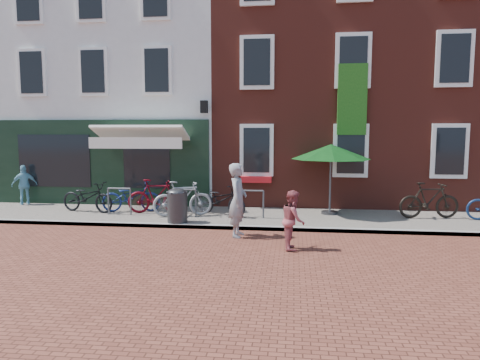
# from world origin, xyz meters

# --- Properties ---
(ground) EXTENTS (80.00, 80.00, 0.00)m
(ground) POSITION_xyz_m (0.00, 0.00, 0.00)
(ground) COLOR brown
(sidewalk) EXTENTS (24.00, 3.00, 0.10)m
(sidewalk) POSITION_xyz_m (1.00, 1.50, 0.05)
(sidewalk) COLOR slate
(sidewalk) RESTS_ON ground
(building_stucco) EXTENTS (8.00, 8.00, 9.00)m
(building_stucco) POSITION_xyz_m (-5.00, 7.00, 4.50)
(building_stucco) COLOR silver
(building_stucco) RESTS_ON ground
(building_brick_mid) EXTENTS (6.00, 8.00, 10.00)m
(building_brick_mid) POSITION_xyz_m (2.00, 7.00, 5.00)
(building_brick_mid) COLOR maroon
(building_brick_mid) RESTS_ON ground
(building_brick_right) EXTENTS (6.00, 8.00, 10.00)m
(building_brick_right) POSITION_xyz_m (8.00, 7.00, 5.00)
(building_brick_right) COLOR maroon
(building_brick_right) RESTS_ON ground
(litter_bin) EXTENTS (0.55, 0.55, 1.02)m
(litter_bin) POSITION_xyz_m (-1.46, 0.30, 0.63)
(litter_bin) COLOR #313133
(litter_bin) RESTS_ON sidewalk
(parasol) EXTENTS (2.38, 2.38, 2.23)m
(parasol) POSITION_xyz_m (2.82, 2.11, 2.08)
(parasol) COLOR #4C4C4F
(parasol) RESTS_ON sidewalk
(woman) EXTENTS (0.48, 0.69, 1.83)m
(woman) POSITION_xyz_m (0.34, -0.67, 0.92)
(woman) COLOR gray
(woman) RESTS_ON ground
(boy) EXTENTS (0.54, 0.67, 1.32)m
(boy) POSITION_xyz_m (1.71, -1.68, 0.66)
(boy) COLOR #9D464B
(boy) RESTS_ON ground
(cafe_person) EXTENTS (0.84, 0.75, 1.36)m
(cafe_person) POSITION_xyz_m (-7.48, 2.60, 0.78)
(cafe_person) COLOR #6EAABE
(cafe_person) RESTS_ON sidewalk
(bicycle_0) EXTENTS (1.89, 0.97, 0.95)m
(bicycle_0) POSITION_xyz_m (-4.67, 1.52, 0.57)
(bicycle_0) COLOR black
(bicycle_0) RESTS_ON sidewalk
(bicycle_1) EXTENTS (1.80, 0.75, 1.05)m
(bicycle_1) POSITION_xyz_m (-2.48, 1.59, 0.63)
(bicycle_1) COLOR #50040D
(bicycle_1) RESTS_ON sidewalk
(bicycle_2) EXTENTS (1.90, 0.99, 0.95)m
(bicycle_2) POSITION_xyz_m (-3.34, 1.74, 0.57)
(bicycle_2) COLOR navy
(bicycle_2) RESTS_ON sidewalk
(bicycle_3) EXTENTS (1.81, 1.07, 1.05)m
(bicycle_3) POSITION_xyz_m (-1.55, 1.21, 0.63)
(bicycle_3) COLOR gray
(bicycle_3) RESTS_ON sidewalk
(bicycle_4) EXTENTS (1.88, 1.42, 0.95)m
(bicycle_4) POSITION_xyz_m (-0.45, 1.51, 0.57)
(bicycle_4) COLOR black
(bicycle_4) RESTS_ON sidewalk
(bicycle_5) EXTENTS (1.80, 0.75, 1.05)m
(bicycle_5) POSITION_xyz_m (5.61, 1.76, 0.63)
(bicycle_5) COLOR black
(bicycle_5) RESTS_ON sidewalk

